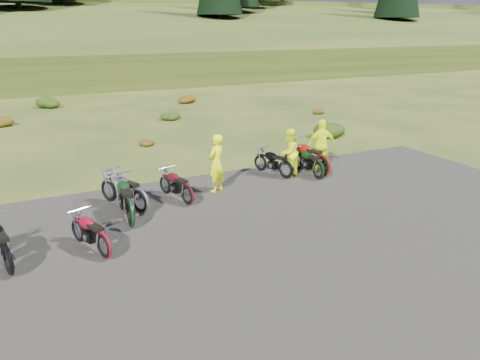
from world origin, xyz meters
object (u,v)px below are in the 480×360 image
motorcycle_3 (141,214)px  person_middle (216,164)px  motorcycle_0 (11,276)px  motorcycle_7 (318,180)px

motorcycle_3 → person_middle: person_middle is taller
motorcycle_0 → motorcycle_7: size_ratio=1.09×
motorcycle_7 → person_middle: (-3.71, 0.45, 0.95)m
motorcycle_0 → motorcycle_7: (9.95, 2.53, 0.00)m
motorcycle_3 → motorcycle_0: bearing=97.5°
person_middle → motorcycle_7: bearing=141.4°
motorcycle_3 → person_middle: (2.76, 0.79, 0.95)m
motorcycle_3 → motorcycle_7: 6.48m
motorcycle_7 → person_middle: size_ratio=1.00×
motorcycle_3 → motorcycle_7: motorcycle_3 is taller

